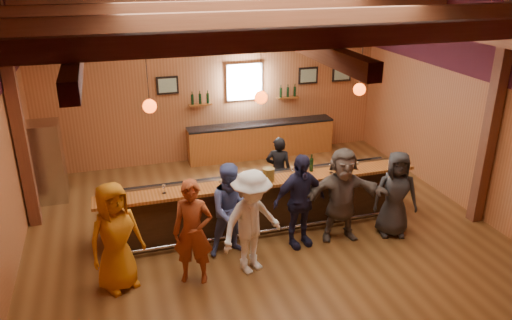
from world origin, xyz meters
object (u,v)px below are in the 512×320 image
at_px(bar_counter, 259,201).
at_px(bartender, 278,170).
at_px(stainless_fridge, 47,162).
at_px(customer_brown, 342,195).
at_px(back_bar_cabinet, 261,140).
at_px(bottle_a, 300,166).
at_px(customer_white, 252,222).
at_px(customer_navy, 299,201).
at_px(ice_bucket, 268,174).
at_px(customer_redvest, 193,232).
at_px(customer_orange, 115,237).
at_px(customer_denim, 232,210).
at_px(customer_dark, 395,194).

distance_m(bar_counter, bartender, 1.11).
height_order(stainless_fridge, customer_brown, customer_brown).
distance_m(back_bar_cabinet, bottle_a, 3.84).
xyz_separation_m(customer_brown, bottle_a, (-0.52, 0.82, 0.32)).
xyz_separation_m(back_bar_cabinet, customer_white, (-1.79, -5.09, 0.46)).
bearing_deg(customer_white, customer_navy, 3.31).
bearing_deg(customer_navy, back_bar_cabinet, 71.78).
distance_m(bar_counter, stainless_fridge, 4.81).
bearing_deg(customer_brown, bartender, 118.19).
bearing_deg(ice_bucket, customer_brown, -27.19).
bearing_deg(customer_redvest, bottle_a, 49.36).
height_order(back_bar_cabinet, customer_brown, customer_brown).
height_order(customer_orange, customer_redvest, customer_orange).
distance_m(ice_bucket, bottle_a, 0.75).
relative_size(customer_navy, customer_brown, 0.99).
xyz_separation_m(back_bar_cabinet, customer_orange, (-4.00, -4.89, 0.46)).
height_order(back_bar_cabinet, customer_denim, customer_denim).
distance_m(customer_denim, customer_navy, 1.26).
relative_size(back_bar_cabinet, customer_navy, 2.19).
height_order(customer_denim, customer_white, customer_white).
relative_size(customer_dark, bartender, 1.13).
relative_size(bar_counter, customer_white, 3.37).
height_order(customer_orange, bartender, customer_orange).
relative_size(customer_denim, customer_white, 0.94).
xyz_separation_m(customer_white, ice_bucket, (0.68, 1.17, 0.30)).
xyz_separation_m(customer_brown, customer_dark, (1.06, -0.16, -0.07)).
bearing_deg(customer_orange, ice_bucket, -7.49).
bearing_deg(bottle_a, stainless_fridge, 151.96).
distance_m(customer_brown, bartender, 1.92).
xyz_separation_m(back_bar_cabinet, bottle_a, (-0.38, -3.74, 0.77)).
bearing_deg(bar_counter, customer_dark, -25.64).
height_order(customer_redvest, customer_white, customer_white).
distance_m(customer_navy, bartender, 1.82).
bearing_deg(back_bar_cabinet, customer_brown, -88.23).
distance_m(customer_redvest, bottle_a, 2.77).
bearing_deg(bottle_a, bar_counter, 168.05).
relative_size(customer_white, customer_dark, 1.09).
height_order(bar_counter, bartender, bartender).
bearing_deg(customer_white, bar_counter, 44.68).
bearing_deg(stainless_fridge, customer_brown, -32.27).
relative_size(customer_brown, customer_dark, 1.08).
bearing_deg(stainless_fridge, back_bar_cabinet, 11.93).
height_order(customer_navy, customer_brown, customer_brown).
bearing_deg(customer_brown, customer_redvest, -160.51).
bearing_deg(stainless_fridge, customer_denim, -45.14).
xyz_separation_m(bar_counter, customer_orange, (-2.82, -1.32, 0.41)).
height_order(customer_orange, customer_denim, customer_orange).
height_order(customer_white, bottle_a, customer_white).
height_order(back_bar_cabinet, customer_white, customer_white).
xyz_separation_m(customer_orange, customer_brown, (4.14, 0.34, -0.01)).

